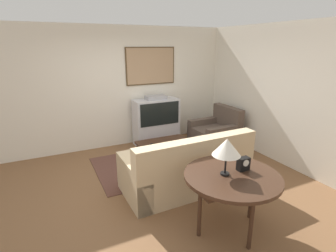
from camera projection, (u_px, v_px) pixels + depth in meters
ground_plane at (156, 184)px, 4.49m from camera, size 12.00×12.00×0.00m
wall_back at (119, 88)px, 5.92m from camera, size 12.00×0.10×2.70m
wall_right at (277, 94)px, 5.18m from camera, size 0.06×12.00×2.70m
area_rug at (162, 162)px, 5.32m from camera, size 2.59×1.60×0.01m
tv at (156, 121)px, 6.20m from camera, size 1.05×0.47×1.17m
couch at (187, 169)px, 4.29m from camera, size 2.05×0.99×0.97m
armchair at (216, 134)px, 6.13m from camera, size 0.95×0.93×0.91m
coffee_table at (163, 144)px, 5.27m from camera, size 1.03×0.55×0.43m
console_table at (232, 179)px, 3.20m from camera, size 1.18×1.18×0.78m
table_lamp at (227, 147)px, 3.08m from camera, size 0.34×0.34×0.46m
mantel_clock at (243, 164)px, 3.27m from camera, size 0.15×0.10×0.17m
remote at (154, 145)px, 5.07m from camera, size 0.09×0.17×0.02m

